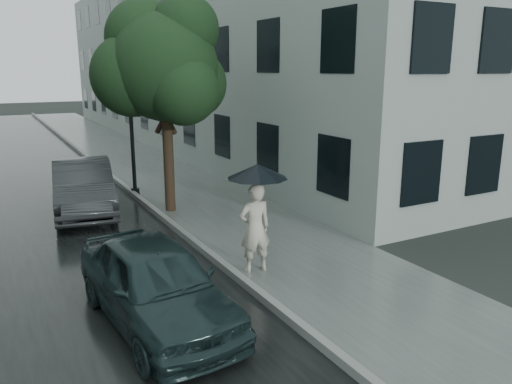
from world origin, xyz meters
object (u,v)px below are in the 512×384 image
pedestrian (255,228)px  car_near (156,283)px  street_tree (163,66)px  car_far (83,187)px  lamp_post (125,109)px

pedestrian → car_near: (-2.37, -1.08, -0.23)m
pedestrian → car_near: size_ratio=0.45×
street_tree → pedestrian: bearing=-89.9°
pedestrian → car_far: (-2.19, 6.10, -0.17)m
pedestrian → car_near: 2.61m
street_tree → car_far: (-2.18, 0.94, -3.30)m
lamp_post → car_far: (-1.65, -1.36, -2.01)m
pedestrian → lamp_post: (-0.54, 7.46, 1.84)m
lamp_post → car_near: 8.97m
pedestrian → lamp_post: bearing=-82.1°
pedestrian → car_far: 6.49m
pedestrian → street_tree: street_tree is taller
pedestrian → car_far: bearing=-66.4°
car_far → car_near: bearing=-83.8°
pedestrian → street_tree: 6.04m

